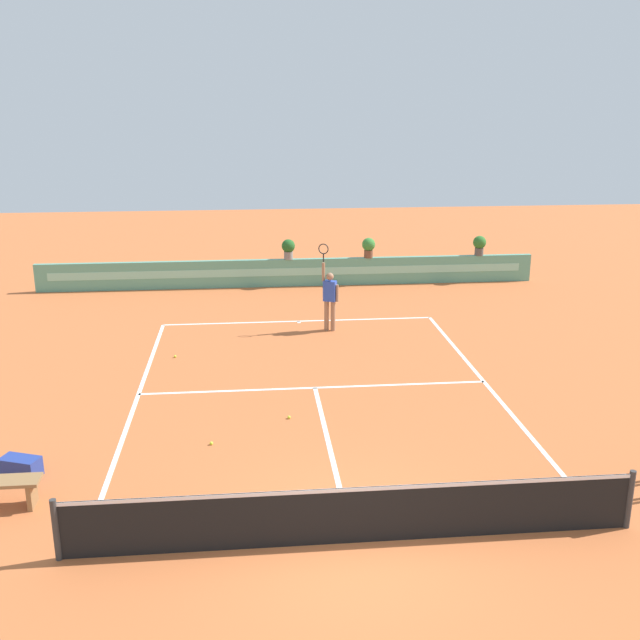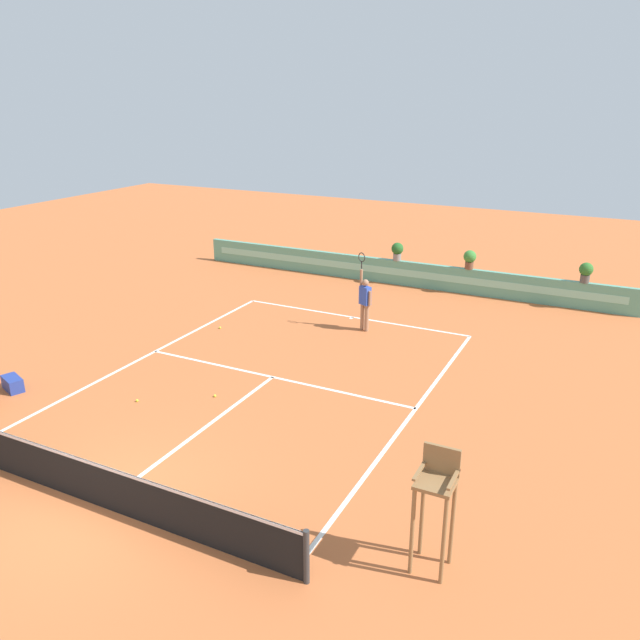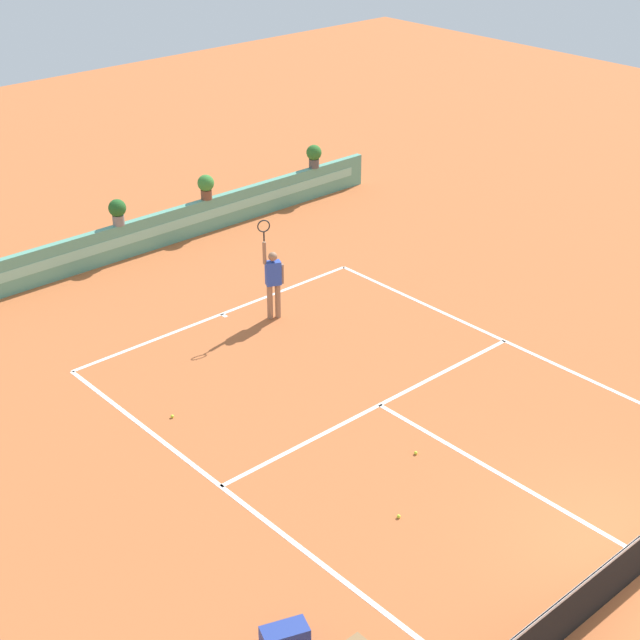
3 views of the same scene
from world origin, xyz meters
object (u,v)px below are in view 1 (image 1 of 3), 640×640
potted_plant_centre (288,248)px  tennis_ball_by_sideline (175,356)px  tennis_ball_near_baseline (211,443)px  tennis_ball_mid_court (289,417)px  potted_plant_far_right (479,244)px  tennis_player (330,296)px  potted_plant_right (369,246)px  gear_bag (21,467)px

potted_plant_centre → tennis_ball_by_sideline: bearing=-114.7°
tennis_ball_near_baseline → tennis_ball_mid_court: bearing=34.4°
tennis_ball_near_baseline → tennis_ball_by_sideline: 5.41m
tennis_ball_mid_court → potted_plant_far_right: size_ratio=0.09×
tennis_player → tennis_ball_near_baseline: (-3.16, -7.29, -1.02)m
tennis_ball_mid_court → potted_plant_right: 12.30m
potted_plant_far_right → potted_plant_right: 4.14m
potted_plant_centre → potted_plant_right: same height
potted_plant_centre → potted_plant_right: 2.92m
tennis_player → potted_plant_far_right: bearing=41.7°
tennis_ball_near_baseline → tennis_ball_by_sideline: size_ratio=1.00×
tennis_ball_mid_court → potted_plant_centre: size_ratio=0.09×
tennis_ball_by_sideline → potted_plant_far_right: size_ratio=0.09×
tennis_player → tennis_ball_near_baseline: size_ratio=38.01×
tennis_player → potted_plant_far_right: 8.28m
gear_bag → potted_plant_right: 16.22m
tennis_ball_near_baseline → tennis_ball_mid_court: size_ratio=1.00×
tennis_player → tennis_ball_by_sideline: (-4.34, -2.00, -1.02)m
gear_bag → tennis_ball_mid_court: bearing=22.1°
tennis_player → potted_plant_far_right: size_ratio=3.57×
potted_plant_centre → tennis_ball_mid_court: bearing=-93.3°
gear_bag → tennis_player: tennis_player is taller
tennis_ball_by_sideline → potted_plant_far_right: potted_plant_far_right is taller
gear_bag → tennis_player: 10.53m
tennis_ball_near_baseline → tennis_ball_by_sideline: same height
tennis_ball_near_baseline → potted_plant_far_right: size_ratio=0.09×
potted_plant_far_right → potted_plant_right: (-4.14, 0.00, 0.00)m
potted_plant_far_right → tennis_ball_near_baseline: bearing=-126.1°
tennis_ball_near_baseline → potted_plant_far_right: (9.34, 12.78, 1.38)m
potted_plant_centre → potted_plant_right: (2.92, 0.00, 0.00)m
tennis_ball_near_baseline → tennis_ball_by_sideline: (-1.17, 5.28, 0.00)m
potted_plant_far_right → potted_plant_centre: size_ratio=1.00×
tennis_ball_near_baseline → potted_plant_right: size_ratio=0.09×
tennis_ball_by_sideline → potted_plant_far_right: bearing=35.5°
gear_bag → tennis_ball_near_baseline: (3.38, 0.92, -0.15)m
tennis_ball_by_sideline → potted_plant_right: (6.37, 7.50, 1.38)m
tennis_ball_mid_court → tennis_ball_near_baseline: bearing=-145.6°
tennis_player → potted_plant_right: bearing=69.7°
tennis_ball_mid_court → potted_plant_right: bearing=72.9°
gear_bag → tennis_ball_mid_court: size_ratio=10.29×
potted_plant_far_right → tennis_ball_mid_court: bearing=-123.5°
tennis_player → potted_plant_centre: 5.58m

